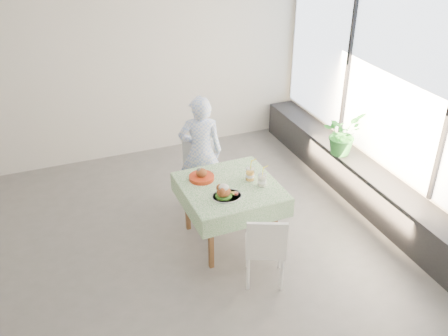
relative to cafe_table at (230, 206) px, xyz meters
name	(u,v)px	position (x,y,z in m)	size (l,w,h in m)	color
floor	(157,252)	(-0.86, 0.08, -0.46)	(6.00, 6.00, 0.00)	#5E5B59
wall_back	(104,68)	(-0.86, 2.58, 0.94)	(6.00, 0.02, 2.80)	silver
wall_front	(252,317)	(-0.86, -2.42, 0.94)	(6.00, 0.02, 2.80)	silver
wall_right	(393,100)	(2.14, 0.08, 0.94)	(0.02, 5.00, 2.80)	silver
window_pane	(395,80)	(2.11, 0.08, 1.19)	(0.01, 4.80, 2.18)	#D1E0F9
window_ledge	(366,185)	(1.94, 0.08, -0.21)	(0.40, 4.80, 0.50)	black
cafe_table	(230,206)	(0.00, 0.00, 0.00)	(1.06, 1.06, 0.74)	brown
chair_far	(201,186)	(-0.05, 0.84, -0.20)	(0.46, 0.46, 0.84)	white
chair_near	(265,260)	(0.07, -0.77, -0.20)	(0.52, 0.52, 0.84)	white
diner	(201,152)	(-0.04, 0.86, 0.28)	(0.54, 0.35, 1.48)	#99B5F5
main_dish	(225,193)	(-0.14, -0.22, 0.34)	(0.32, 0.32, 0.17)	white
juice_cup_orange	(250,175)	(0.25, 0.02, 0.35)	(0.11, 0.11, 0.30)	white
juice_cup_lemonade	(262,180)	(0.32, -0.14, 0.35)	(0.10, 0.10, 0.28)	white
second_dish	(202,176)	(-0.25, 0.23, 0.32)	(0.29, 0.29, 0.14)	#B43012
potted_plant	(342,134)	(1.84, 0.58, 0.32)	(0.51, 0.44, 0.57)	#2C842D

